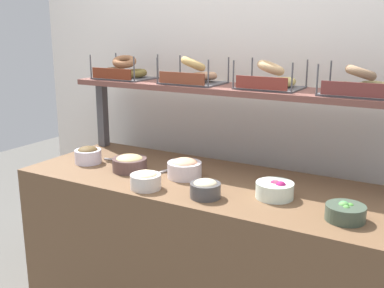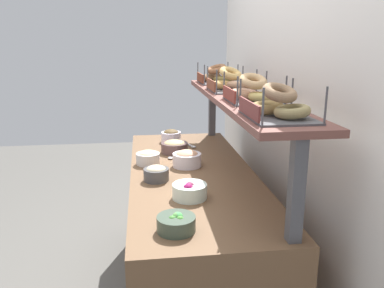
{
  "view_description": "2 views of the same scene",
  "coord_description": "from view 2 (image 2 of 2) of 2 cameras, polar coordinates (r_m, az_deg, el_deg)",
  "views": [
    {
      "loc": [
        1.04,
        -1.89,
        1.58
      ],
      "look_at": [
        -0.06,
        0.01,
        1.02
      ],
      "focal_mm": 43.11,
      "sensor_mm": 36.0,
      "label": 1
    },
    {
      "loc": [
        2.11,
        -0.27,
        1.57
      ],
      "look_at": [
        -0.07,
        0.01,
        0.99
      ],
      "focal_mm": 36.37,
      "sensor_mm": 36.0,
      "label": 2
    }
  ],
  "objects": [
    {
      "name": "serving_spoon_near_plate",
      "position": [
        2.46,
        -2.26,
        -2.09
      ],
      "size": [
        0.06,
        0.17,
        0.01
      ],
      "color": "#B7B7BC",
      "rests_on": "deli_counter"
    },
    {
      "name": "bowl_tuna_salad",
      "position": [
        2.09,
        -5.27,
        -4.26
      ],
      "size": [
        0.14,
        0.14,
        0.08
      ],
      "color": "#4B494B",
      "rests_on": "deli_counter"
    },
    {
      "name": "bowl_chocolate_spread",
      "position": [
        2.87,
        -3.09,
        1.21
      ],
      "size": [
        0.14,
        0.14,
        0.09
      ],
      "color": "white",
      "rests_on": "deli_counter"
    },
    {
      "name": "bagel_basket_cinnamon_raisin",
      "position": [
        2.84,
        3.57,
        9.84
      ],
      "size": [
        0.32,
        0.26,
        0.14
      ],
      "color": "#4C4C51",
      "rests_on": "upper_shelf"
    },
    {
      "name": "bowl_beet_salad",
      "position": [
        1.85,
        -0.37,
        -6.86
      ],
      "size": [
        0.17,
        0.17,
        0.08
      ],
      "color": "white",
      "rests_on": "deli_counter"
    },
    {
      "name": "bagel_basket_plain",
      "position": [
        1.97,
        8.8,
        7.47
      ],
      "size": [
        0.3,
        0.25,
        0.14
      ],
      "color": "#4C4C51",
      "rests_on": "upper_shelf"
    },
    {
      "name": "serving_spoon_by_edge",
      "position": [
        2.75,
        -0.15,
        -0.23
      ],
      "size": [
        0.17,
        0.08,
        0.01
      ],
      "color": "#B7B7BC",
      "rests_on": "deli_counter"
    },
    {
      "name": "bowl_lox_spread",
      "position": [
        2.31,
        -0.75,
        -2.11
      ],
      "size": [
        0.17,
        0.17,
        0.1
      ],
      "color": "silver",
      "rests_on": "deli_counter"
    },
    {
      "name": "bagel_basket_everything",
      "position": [
        1.57,
        12.45,
        5.38
      ],
      "size": [
        0.33,
        0.24,
        0.14
      ],
      "color": "#4C4C51",
      "rests_on": "upper_shelf"
    },
    {
      "name": "bowl_veggie_mix",
      "position": [
        1.56,
        -2.32,
        -11.48
      ],
      "size": [
        0.15,
        0.15,
        0.07
      ],
      "color": "#405040",
      "rests_on": "deli_counter"
    },
    {
      "name": "deli_counter",
      "position": [
        2.42,
        -0.01,
        -13.52
      ],
      "size": [
        1.83,
        0.7,
        0.85
      ],
      "primitive_type": "cube",
      "color": "brown",
      "rests_on": "ground_plane"
    },
    {
      "name": "bowl_potato_salad",
      "position": [
        2.37,
        -6.48,
        -1.95
      ],
      "size": [
        0.14,
        0.14,
        0.09
      ],
      "color": "silver",
      "rests_on": "deli_counter"
    },
    {
      "name": "back_wall",
      "position": [
        2.29,
        13.81,
        5.06
      ],
      "size": [
        3.03,
        0.06,
        2.4
      ],
      "primitive_type": "cube",
      "color": "white",
      "rests_on": "ground_plane"
    },
    {
      "name": "shelf_riser_left",
      "position": [
        3.06,
        2.96,
        4.99
      ],
      "size": [
        0.05,
        0.05,
        0.4
      ],
      "primitive_type": "cube",
      "color": "#4C4C51",
      "rests_on": "deli_counter"
    },
    {
      "name": "bowl_hummus",
      "position": [
        2.6,
        -2.59,
        -0.35
      ],
      "size": [
        0.18,
        0.18,
        0.09
      ],
      "color": "brown",
      "rests_on": "deli_counter"
    },
    {
      "name": "shelf_riser_right",
      "position": [
        1.46,
        15.06,
        -6.65
      ],
      "size": [
        0.05,
        0.05,
        0.4
      ],
      "primitive_type": "cube",
      "color": "#4C4C51",
      "rests_on": "deli_counter"
    },
    {
      "name": "bagel_basket_sesame",
      "position": [
        2.38,
        5.58,
        8.88
      ],
      "size": [
        0.32,
        0.27,
        0.15
      ],
      "color": "#4C4C51",
      "rests_on": "upper_shelf"
    },
    {
      "name": "upper_shelf",
      "position": [
        2.2,
        7.04,
        6.69
      ],
      "size": [
        1.79,
        0.32,
        0.03
      ],
      "primitive_type": "cube",
      "color": "brown",
      "rests_on": "shelf_riser_left"
    }
  ]
}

